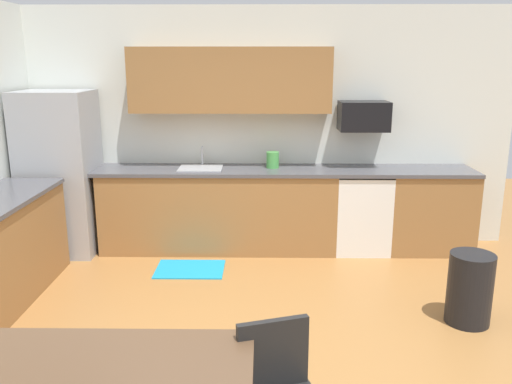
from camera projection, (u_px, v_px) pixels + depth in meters
name	position (u px, v px, depth m)	size (l,w,h in m)	color
ground_plane	(254.00, 357.00, 3.91)	(12.00, 12.00, 0.00)	#9E6B38
wall_back	(258.00, 128.00, 6.14)	(5.80, 0.10, 2.70)	silver
cabinet_run_back	(219.00, 211.00, 6.03)	(2.62, 0.60, 0.90)	olive
cabinet_run_back_right	(428.00, 211.00, 6.00)	(0.93, 0.60, 0.90)	olive
countertop_back	(258.00, 170.00, 5.91)	(4.80, 0.64, 0.04)	#4C4C51
upper_cabinets_back	(230.00, 80.00, 5.80)	(2.20, 0.34, 0.70)	olive
refrigerator	(60.00, 173.00, 5.87)	(0.76, 0.70, 1.80)	#9EA0A5
oven_range	(361.00, 211.00, 6.01)	(0.60, 0.60, 0.91)	white
microwave	(364.00, 116.00, 5.85)	(0.54, 0.36, 0.32)	black
sink_basin	(201.00, 174.00, 5.93)	(0.48, 0.40, 0.14)	#A5A8AD
sink_faucet	(202.00, 157.00, 6.06)	(0.02, 0.02, 0.24)	#B2B5BA
trash_bin	(470.00, 289.00, 4.35)	(0.36, 0.36, 0.60)	black
floor_mat	(190.00, 269.00, 5.51)	(0.70, 0.50, 0.01)	#198CBF
kettle	(273.00, 161.00, 5.93)	(0.14, 0.14, 0.20)	#4CA54C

